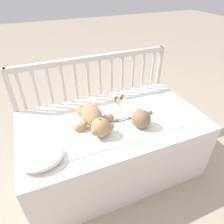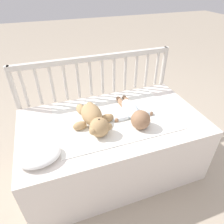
# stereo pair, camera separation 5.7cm
# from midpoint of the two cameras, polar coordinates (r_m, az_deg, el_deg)

# --- Properties ---
(ground_plane) EXTENTS (12.00, 12.00, 0.00)m
(ground_plane) POSITION_cam_midpoint_polar(r_m,az_deg,el_deg) (1.62, -0.91, -15.04)
(ground_plane) COLOR tan
(crib_mattress) EXTENTS (1.20, 0.67, 0.45)m
(crib_mattress) POSITION_cam_midpoint_polar(r_m,az_deg,el_deg) (1.46, -0.99, -9.39)
(crib_mattress) COLOR white
(crib_mattress) RESTS_ON ground_plane
(crib_rail) EXTENTS (1.20, 0.04, 0.76)m
(crib_rail) POSITION_cam_midpoint_polar(r_m,az_deg,el_deg) (1.55, -6.13, 8.11)
(crib_rail) COLOR beige
(crib_rail) RESTS_ON ground_plane
(blanket) EXTENTS (0.77, 0.54, 0.01)m
(blanket) POSITION_cam_midpoint_polar(r_m,az_deg,el_deg) (1.34, -0.68, -1.31)
(blanket) COLOR white
(blanket) RESTS_ON crib_mattress
(teddy_bear) EXTENTS (0.28, 0.38, 0.12)m
(teddy_bear) POSITION_cam_midpoint_polar(r_m,az_deg,el_deg) (1.24, -6.52, -1.89)
(teddy_bear) COLOR tan
(teddy_bear) RESTS_ON crib_mattress
(baby) EXTENTS (0.29, 0.42, 0.12)m
(baby) POSITION_cam_midpoint_polar(r_m,az_deg,el_deg) (1.31, 4.99, -0.10)
(baby) COLOR white
(baby) RESTS_ON crib_mattress
(small_pillow) EXTENTS (0.23, 0.18, 0.06)m
(small_pillow) POSITION_cam_midpoint_polar(r_m,az_deg,el_deg) (1.10, -21.05, -12.20)
(small_pillow) COLOR white
(small_pillow) RESTS_ON crib_mattress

